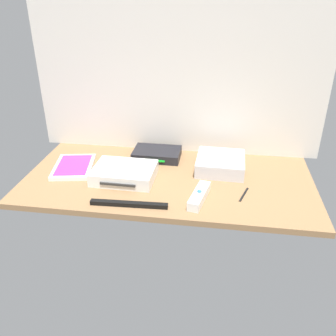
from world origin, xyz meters
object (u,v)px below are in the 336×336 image
network_router (157,154)px  game_case (74,167)px  remote_wand (199,196)px  stylus_pen (244,194)px  mini_computer (220,163)px  sensor_bar (129,204)px  game_console (124,173)px

network_router → game_case: bearing=-154.6°
remote_wand → stylus_pen: remote_wand is taller
mini_computer → stylus_pen: mini_computer is taller
sensor_bar → stylus_pen: size_ratio=2.67×
game_console → game_case: size_ratio=1.01×
game_console → sensor_bar: bearing=-70.0°
mini_computer → stylus_pen: 18.47cm
game_console → stylus_pen: 41.07cm
game_case → stylus_pen: bearing=-19.5°
game_console → stylus_pen: size_ratio=2.37×
game_console → remote_wand: size_ratio=1.40×
remote_wand → sensor_bar: remote_wand is taller
game_case → remote_wand: (47.12, -14.86, 0.75)cm
game_console → network_router: bearing=66.6°
mini_computer → game_case: size_ratio=0.83×
mini_computer → sensor_bar: size_ratio=0.73×
stylus_pen → network_router: bearing=144.6°
game_case → network_router: 31.70cm
mini_computer → remote_wand: bearing=-105.7°
game_case → remote_wand: remote_wand is taller
game_console → game_case: (-20.44, 4.73, -1.44)cm
network_router → sensor_bar: network_router is taller
network_router → stylus_pen: (32.44, -23.08, -1.35)cm
remote_wand → stylus_pen: size_ratio=1.69×
game_case → network_router: bearing=14.5°
game_console → network_router: game_console is taller
game_console → sensor_bar: game_console is taller
remote_wand → sensor_bar: 22.02cm
game_console → game_case: game_console is taller
game_case → sensor_bar: 33.81cm
remote_wand → stylus_pen: bearing=31.8°
game_console → game_case: bearing=168.1°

